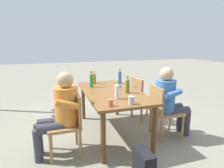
# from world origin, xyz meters

# --- Properties ---
(ground_plane) EXTENTS (24.00, 24.00, 0.00)m
(ground_plane) POSITION_xyz_m (0.00, 0.00, 0.00)
(ground_plane) COLOR gray
(dining_table) EXTENTS (1.70, 0.90, 0.76)m
(dining_table) POSITION_xyz_m (0.00, 0.00, 0.67)
(dining_table) COLOR brown
(dining_table) RESTS_ON ground_plane
(chair_near_left) EXTENTS (0.46, 0.46, 0.87)m
(chair_near_left) POSITION_xyz_m (-0.38, -0.75, 0.49)
(chair_near_left) COLOR #A37547
(chair_near_left) RESTS_ON ground_plane
(chair_far_left) EXTENTS (0.45, 0.45, 0.87)m
(chair_far_left) POSITION_xyz_m (-0.38, 0.75, 0.49)
(chair_far_left) COLOR #A37547
(chair_far_left) RESTS_ON ground_plane
(chair_near_right) EXTENTS (0.48, 0.48, 0.87)m
(chair_near_right) POSITION_xyz_m (0.38, -0.75, 0.49)
(chair_near_right) COLOR #A37547
(chair_near_right) RESTS_ON ground_plane
(person_in_white_shirt) EXTENTS (0.47, 0.61, 1.18)m
(person_in_white_shirt) POSITION_xyz_m (-0.38, -0.86, 0.66)
(person_in_white_shirt) COLOR #3D70B2
(person_in_white_shirt) RESTS_ON ground_plane
(person_in_plaid_shirt) EXTENTS (0.47, 0.61, 1.18)m
(person_in_plaid_shirt) POSITION_xyz_m (-0.38, 0.86, 0.66)
(person_in_plaid_shirt) COLOR orange
(person_in_plaid_shirt) RESTS_ON ground_plane
(bottle_olive) EXTENTS (0.06, 0.06, 0.30)m
(bottle_olive) POSITION_xyz_m (-0.19, -0.20, 0.89)
(bottle_olive) COLOR #566623
(bottle_olive) RESTS_ON dining_table
(bottle_green) EXTENTS (0.06, 0.06, 0.31)m
(bottle_green) POSITION_xyz_m (0.38, 0.27, 0.89)
(bottle_green) COLOR #287A38
(bottle_green) RESTS_ON dining_table
(bottle_amber) EXTENTS (0.06, 0.06, 0.26)m
(bottle_amber) POSITION_xyz_m (0.65, 0.16, 0.87)
(bottle_amber) COLOR #996019
(bottle_amber) RESTS_ON dining_table
(bottle_blue) EXTENTS (0.06, 0.06, 0.31)m
(bottle_blue) POSITION_xyz_m (0.51, -0.33, 0.89)
(bottle_blue) COLOR #2D56A3
(bottle_blue) RESTS_ON dining_table
(bottle_clear) EXTENTS (0.06, 0.06, 0.28)m
(bottle_clear) POSITION_xyz_m (-0.44, 0.07, 0.88)
(bottle_clear) COLOR white
(bottle_clear) RESTS_ON dining_table
(cup_steel) EXTENTS (0.08, 0.08, 0.11)m
(cup_steel) POSITION_xyz_m (-0.73, -0.03, 0.81)
(cup_steel) COLOR #B2B7BC
(cup_steel) RESTS_ON dining_table
(cup_terracotta) EXTENTS (0.06, 0.06, 0.09)m
(cup_terracotta) POSITION_xyz_m (-0.72, 0.25, 0.80)
(cup_terracotta) COLOR #BC6B47
(cup_terracotta) RESTS_ON dining_table
(table_knife) EXTENTS (0.03, 0.24, 0.01)m
(table_knife) POSITION_xyz_m (0.21, -0.27, 0.76)
(table_knife) COLOR silver
(table_knife) RESTS_ON dining_table
(backpack_by_near_side) EXTENTS (0.31, 0.20, 0.40)m
(backpack_by_near_side) POSITION_xyz_m (-1.26, 0.03, 0.19)
(backpack_by_near_side) COLOR black
(backpack_by_near_side) RESTS_ON ground_plane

